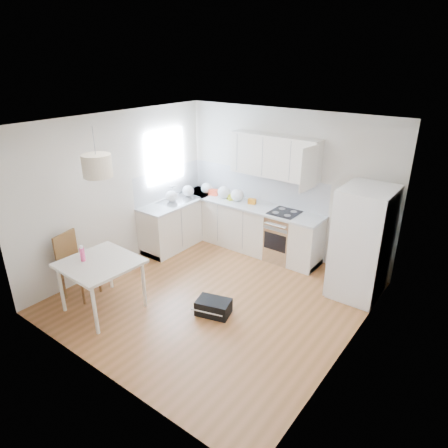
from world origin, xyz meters
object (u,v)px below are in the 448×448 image
object	(u,v)px
refrigerator	(363,243)
dining_table	(100,267)
gym_bag	(214,307)
dining_chair	(79,266)

from	to	relation	value
refrigerator	dining_table	size ratio (longest dim) A/B	1.69
dining_table	gym_bag	xyz separation A→B (m)	(1.40, 0.87, -0.59)
dining_chair	gym_bag	xyz separation A→B (m)	(1.97, 0.85, -0.41)
dining_table	dining_chair	xyz separation A→B (m)	(-0.58, 0.02, -0.18)
refrigerator	gym_bag	bearing A→B (deg)	-129.46
dining_table	dining_chair	size ratio (longest dim) A/B	1.00
dining_table	gym_bag	size ratio (longest dim) A/B	2.13
refrigerator	dining_table	world-z (taller)	refrigerator
refrigerator	gym_bag	world-z (taller)	refrigerator
refrigerator	gym_bag	distance (m)	2.48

